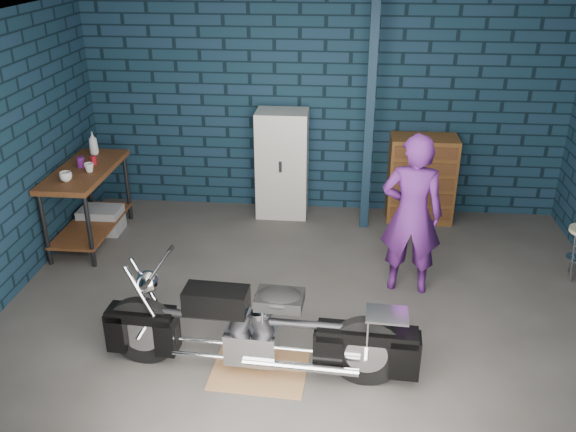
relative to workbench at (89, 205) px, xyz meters
The scene contains 15 objects.
ground 3.00m from the workbench, 25.35° to the right, with size 6.00×6.00×0.00m, color #494744.
room_walls 3.13m from the workbench, 14.97° to the right, with size 6.02×5.01×2.71m.
support_post 3.42m from the workbench, 11.89° to the left, with size 0.10×0.10×2.70m, color #102232.
workbench is the anchor object (origin of this frame).
drip_mat 3.23m from the workbench, 44.03° to the right, with size 0.79×0.59×0.01m, color #966841.
motorcycle 3.20m from the workbench, 44.03° to the right, with size 2.21×0.60×0.97m, color black, non-canonical shape.
person 3.73m from the workbench, 11.83° to the right, with size 0.61×0.40×1.66m, color #501C6B.
storage_bin 0.38m from the workbench, 85.12° to the left, with size 0.49×0.35×0.31m, color gray.
locker 2.39m from the workbench, 23.79° to the left, with size 0.64×0.46×1.37m, color silver.
tool_chest 4.05m from the workbench, 13.73° to the left, with size 0.82×0.45×1.09m, color brown.
cup_a 0.64m from the workbench, 94.22° to the right, with size 0.13×0.13×0.11m, color #BEB590.
cup_b 0.53m from the workbench, 40.86° to the right, with size 0.11×0.11×0.10m, color #BEB590.
mug_purple 0.52m from the workbench, 136.20° to the left, with size 0.09×0.09×0.12m, color #5A1A69.
mug_red 0.53m from the workbench, 65.55° to the left, with size 0.07×0.07×0.10m, color maroon.
bottle 0.77m from the workbench, 96.99° to the left, with size 0.11×0.11×0.28m, color gray.
Camera 1 is at (0.24, -5.00, 3.34)m, focal length 38.00 mm.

